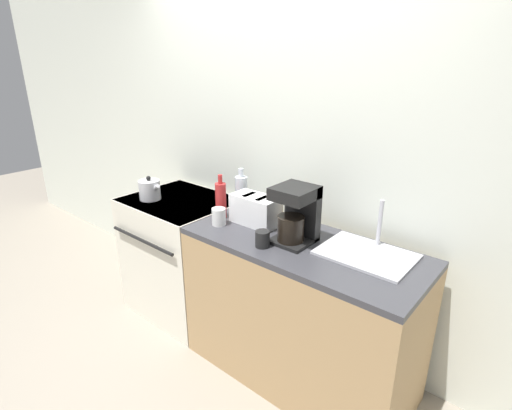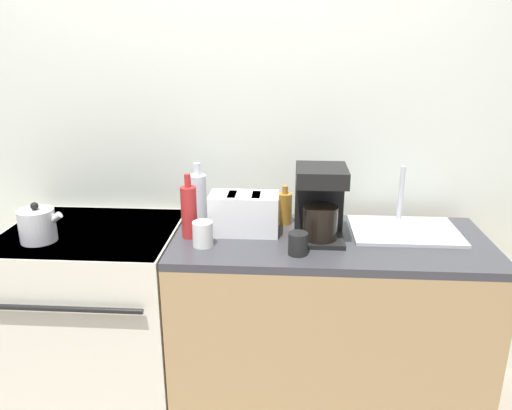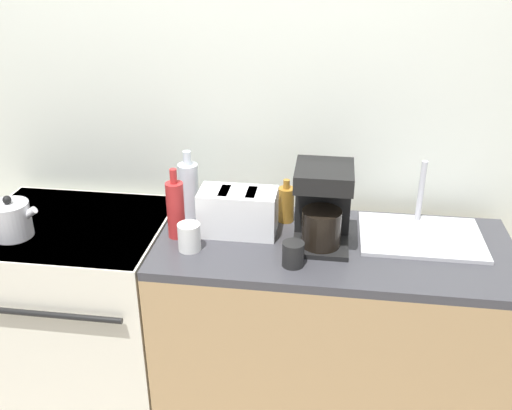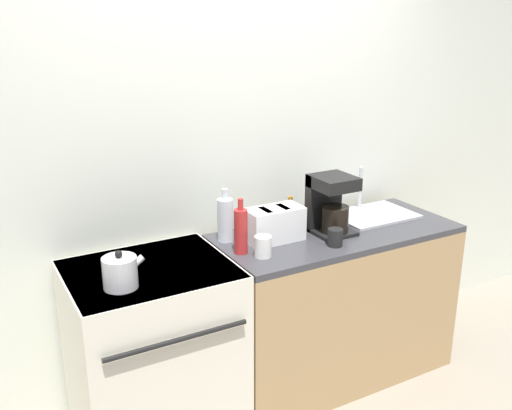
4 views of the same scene
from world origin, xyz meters
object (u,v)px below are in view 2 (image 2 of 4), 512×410
Objects in this scene: bottle_amber at (285,208)px; cup_white at (203,234)px; toaster at (244,213)px; stove at (99,316)px; kettle at (38,225)px; coffee_maker at (320,202)px; bottle_red at (189,211)px; cup_black at (298,244)px; bottle_clear at (198,198)px.

cup_white is at bearing -139.79° from bottle_amber.
bottle_amber is at bearing 35.23° from toaster.
toaster is at bearing 1.98° from stove.
coffee_maker is at bearing 5.40° from kettle.
kettle is 1.12m from bottle_amber.
bottle_red is 2.68× the size of cup_white.
bottle_red is (0.48, -0.04, 0.58)m from stove.
kettle is 1.25m from coffee_maker.
kettle is at bearing -174.60° from coffee_maker.
cup_black reaches higher than stove.
stove is 2.99× the size of toaster.
stove is at bearing -162.88° from bottle_clear.
cup_black is (0.48, -0.35, -0.08)m from bottle_clear.
bottle_red is 1.00× the size of bottle_clear.
bottle_amber reaches higher than cup_black.
coffee_maker is 0.24m from cup_black.
cup_white is (0.56, -0.14, 0.51)m from stove.
toaster is 0.35m from coffee_maker.
bottle_red is (0.66, 0.09, 0.05)m from kettle.
kettle is 0.67m from bottle_red.
stove is 3.17× the size of bottle_clear.
coffee_maker is 3.04× the size of cup_white.
kettle is 1.04× the size of bottle_amber.
bottle_clear reaches higher than bottle_amber.
bottle_clear is at bearing 163.87° from coffee_maker.
kettle is at bearing 176.56° from cup_black.
bottle_amber is 0.42m from bottle_clear.
kettle is 0.67× the size of bottle_red.
kettle is 0.73m from cup_white.
bottle_amber is at bearing 14.88° from kettle.
bottle_clear reaches higher than stove.
kettle is 0.67× the size of bottle_clear.
cup_black is at bearing -80.56° from bottle_amber.
bottle_red is at bearing -177.34° from coffee_maker.
bottle_red is at bearing 128.06° from cup_white.
cup_white is (-0.35, -0.29, -0.02)m from bottle_amber.
bottle_clear is 2.70× the size of cup_white.
cup_black is at bearing -8.57° from cup_white.
stove is 0.76m from bottle_red.
stove is at bearing -170.32° from bottle_amber.
toaster is 0.94× the size of coffee_maker.
toaster is 0.23m from bottle_amber.
coffee_maker is 0.53m from cup_white.
cup_black is (0.48, -0.16, -0.08)m from bottle_red.
bottle_amber is at bearing 9.68° from stove.
cup_white reaches higher than cup_black.
toaster is (0.90, 0.16, 0.02)m from kettle.
cup_white is at bearing -166.16° from coffee_maker.
bottle_red reaches higher than kettle.
bottle_red reaches higher than bottle_amber.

